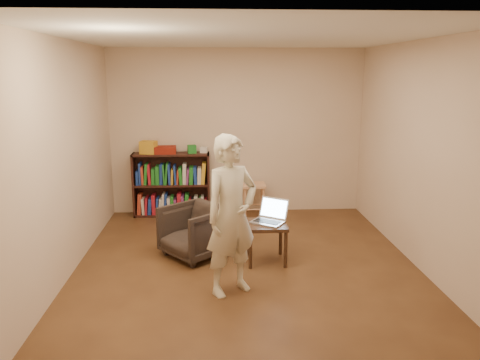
{
  "coord_description": "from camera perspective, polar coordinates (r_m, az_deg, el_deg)",
  "views": [
    {
      "loc": [
        -0.37,
        -5.15,
        2.24
      ],
      "look_at": [
        -0.06,
        0.35,
        0.96
      ],
      "focal_mm": 35.0,
      "sensor_mm": 36.0,
      "label": 1
    }
  ],
  "objects": [
    {
      "name": "floor",
      "position": [
        5.63,
        0.79,
        -10.38
      ],
      "size": [
        4.5,
        4.5,
        0.0
      ],
      "primitive_type": "plane",
      "color": "#442816",
      "rests_on": "ground"
    },
    {
      "name": "ceiling",
      "position": [
        5.18,
        0.89,
        17.05
      ],
      "size": [
        4.5,
        4.5,
        0.0
      ],
      "primitive_type": "plane",
      "color": "white",
      "rests_on": "wall_back"
    },
    {
      "name": "wall_back",
      "position": [
        7.47,
        -0.39,
        5.85
      ],
      "size": [
        4.0,
        0.0,
        4.0
      ],
      "primitive_type": "plane",
      "rotation": [
        1.57,
        0.0,
        0.0
      ],
      "color": "beige",
      "rests_on": "floor"
    },
    {
      "name": "wall_left",
      "position": [
        5.48,
        -20.51,
        2.37
      ],
      "size": [
        0.0,
        4.5,
        4.5
      ],
      "primitive_type": "plane",
      "rotation": [
        1.57,
        0.0,
        1.57
      ],
      "color": "beige",
      "rests_on": "floor"
    },
    {
      "name": "wall_right",
      "position": [
        5.75,
        21.17,
        2.77
      ],
      "size": [
        0.0,
        4.5,
        4.5
      ],
      "primitive_type": "plane",
      "rotation": [
        1.57,
        0.0,
        -1.57
      ],
      "color": "beige",
      "rests_on": "floor"
    },
    {
      "name": "bookshelf",
      "position": [
        7.5,
        -8.3,
        -0.96
      ],
      "size": [
        1.2,
        0.3,
        1.0
      ],
      "color": "black",
      "rests_on": "floor"
    },
    {
      "name": "box_yellow",
      "position": [
        7.37,
        -11.1,
        3.92
      ],
      "size": [
        0.28,
        0.23,
        0.2
      ],
      "primitive_type": "cube",
      "rotation": [
        0.0,
        0.0,
        -0.26
      ],
      "color": "gold",
      "rests_on": "bookshelf"
    },
    {
      "name": "red_cloth",
      "position": [
        7.36,
        -9.09,
        3.65
      ],
      "size": [
        0.34,
        0.25,
        0.11
      ],
      "primitive_type": "cube",
      "rotation": [
        0.0,
        0.0,
        0.05
      ],
      "color": "maroon",
      "rests_on": "bookshelf"
    },
    {
      "name": "box_green",
      "position": [
        7.33,
        -5.89,
        3.76
      ],
      "size": [
        0.15,
        0.15,
        0.13
      ],
      "primitive_type": "cube",
      "rotation": [
        0.0,
        0.0,
        0.18
      ],
      "color": "#1E7123",
      "rests_on": "bookshelf"
    },
    {
      "name": "box_white",
      "position": [
        7.36,
        -4.41,
        3.68
      ],
      "size": [
        0.13,
        0.13,
        0.09
      ],
      "primitive_type": "cube",
      "rotation": [
        0.0,
        0.0,
        -0.19
      ],
      "color": "beige",
      "rests_on": "bookshelf"
    },
    {
      "name": "stool",
      "position": [
        7.36,
        1.67,
        -1.24
      ],
      "size": [
        0.36,
        0.36,
        0.52
      ],
      "color": "tan",
      "rests_on": "floor"
    },
    {
      "name": "armchair",
      "position": [
        5.83,
        -5.54,
        -6.23
      ],
      "size": [
        0.98,
        0.98,
        0.64
      ],
      "primitive_type": "imported",
      "rotation": [
        0.0,
        0.0,
        -0.86
      ],
      "color": "#312920",
      "rests_on": "floor"
    },
    {
      "name": "side_table",
      "position": [
        5.61,
        3.22,
        -6.06
      ],
      "size": [
        0.47,
        0.47,
        0.48
      ],
      "color": "black",
      "rests_on": "floor"
    },
    {
      "name": "laptop",
      "position": [
        5.63,
        3.66,
        -4.51
      ],
      "size": [
        0.5,
        0.5,
        0.26
      ],
      "rotation": [
        0.0,
        0.0,
        -0.6
      ],
      "color": "#A9A9AD",
      "rests_on": "side_table"
    },
    {
      "name": "person",
      "position": [
        4.72,
        -1.05,
        -4.37
      ],
      "size": [
        0.72,
        0.66,
        1.65
      ],
      "primitive_type": "imported",
      "rotation": [
        0.0,
        0.0,
        0.58
      ],
      "color": "beige",
      "rests_on": "floor"
    }
  ]
}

